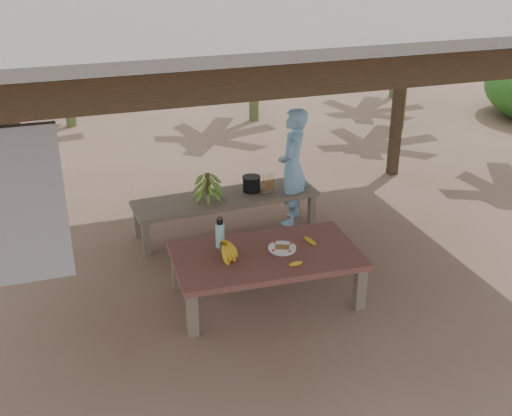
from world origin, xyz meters
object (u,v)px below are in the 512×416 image
object	(u,v)px
bench	(226,201)
ripe_banana_bunch	(222,250)
cooking_pot	(252,184)
water_flask	(220,234)
plate	(282,248)
woman	(292,167)
work_table	(266,259)

from	to	relation	value
bench	ripe_banana_bunch	xyz separation A→B (m)	(-0.47, -1.52, 0.20)
cooking_pot	bench	bearing A→B (deg)	-169.75
ripe_banana_bunch	water_flask	bearing A→B (deg)	78.17
plate	water_flask	world-z (taller)	water_flask
water_flask	woman	bearing A→B (deg)	45.61
work_table	cooking_pot	bearing A→B (deg)	79.60
ripe_banana_bunch	woman	xyz separation A→B (m)	(1.31, 1.52, 0.13)
work_table	water_flask	xyz separation A→B (m)	(-0.39, 0.27, 0.20)
bench	water_flask	world-z (taller)	water_flask
ripe_banana_bunch	cooking_pot	distance (m)	1.78
work_table	woman	world-z (taller)	woman
work_table	plate	size ratio (longest dim) A/B	6.70
bench	cooking_pot	size ratio (longest dim) A/B	10.52
woman	ripe_banana_bunch	bearing A→B (deg)	-7.67
ripe_banana_bunch	plate	size ratio (longest dim) A/B	1.08
water_flask	cooking_pot	world-z (taller)	water_flask
work_table	plate	xyz separation A→B (m)	(0.17, 0.01, 0.08)
ripe_banana_bunch	cooking_pot	xyz separation A→B (m)	(0.81, 1.58, -0.05)
cooking_pot	work_table	bearing A→B (deg)	-102.97
cooking_pot	woman	xyz separation A→B (m)	(0.50, -0.06, 0.18)
ripe_banana_bunch	plate	world-z (taller)	ripe_banana_bunch
work_table	cooking_pot	world-z (taller)	cooking_pot
cooking_pot	plate	bearing A→B (deg)	-97.24
bench	water_flask	bearing A→B (deg)	-111.34
plate	woman	xyz separation A→B (m)	(0.71, 1.55, 0.21)
work_table	bench	bearing A→B (deg)	91.31
ripe_banana_bunch	bench	bearing A→B (deg)	72.81
bench	plate	size ratio (longest dim) A/B	8.11
work_table	ripe_banana_bunch	distance (m)	0.46
cooking_pot	ripe_banana_bunch	bearing A→B (deg)	-117.13
bench	woman	distance (m)	0.90
work_table	cooking_pot	xyz separation A→B (m)	(0.37, 1.62, 0.11)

